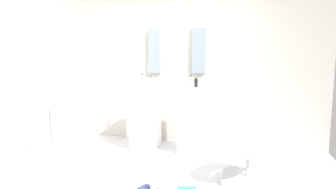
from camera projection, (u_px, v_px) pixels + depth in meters
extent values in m
cube|color=silver|center=(144.00, 179.00, 3.27)|extent=(4.80, 3.60, 0.04)
cube|color=beige|center=(177.00, 67.00, 4.69)|extent=(4.80, 0.10, 2.60)
cube|color=white|center=(146.00, 127.00, 4.39)|extent=(0.40, 0.40, 0.67)
cylinder|color=white|center=(145.00, 97.00, 4.33)|extent=(0.44, 0.44, 0.32)
cylinder|color=#B7BABF|center=(148.00, 83.00, 4.42)|extent=(0.02, 0.02, 0.10)
cube|color=white|center=(193.00, 130.00, 4.18)|extent=(0.40, 0.40, 0.67)
cylinder|color=white|center=(193.00, 98.00, 4.12)|extent=(0.44, 0.44, 0.32)
cylinder|color=#B7BABF|center=(195.00, 84.00, 4.21)|extent=(0.02, 0.02, 0.10)
cube|color=#8C9EA8|center=(155.00, 51.00, 4.69)|extent=(0.22, 0.03, 0.75)
cube|color=#8C9EA8|center=(199.00, 51.00, 4.48)|extent=(0.22, 0.03, 0.75)
cube|color=#B7BABF|center=(247.00, 178.00, 3.19)|extent=(0.56, 0.50, 0.06)
cylinder|color=#B7BABF|center=(248.00, 164.00, 3.17)|extent=(0.05, 0.05, 0.34)
torus|color=white|center=(248.00, 147.00, 3.14)|extent=(1.07, 1.07, 0.49)
cylinder|color=#B7BABF|center=(50.00, 127.00, 3.82)|extent=(0.03, 0.03, 0.95)
cylinder|color=#B7BABF|center=(60.00, 97.00, 3.72)|extent=(0.36, 0.02, 0.02)
cube|color=white|center=(61.00, 115.00, 3.75)|extent=(0.04, 0.22, 0.50)
cube|color=navy|center=(149.00, 189.00, 2.92)|extent=(0.26, 0.22, 0.02)
cylinder|color=white|center=(153.00, 187.00, 2.91)|extent=(0.08, 0.08, 0.09)
cylinder|color=white|center=(142.00, 80.00, 4.44)|extent=(0.05, 0.05, 0.18)
cylinder|color=black|center=(142.00, 74.00, 4.42)|extent=(0.03, 0.03, 0.02)
cylinder|color=#99999E|center=(191.00, 82.00, 4.21)|extent=(0.04, 0.04, 0.17)
cylinder|color=black|center=(191.00, 76.00, 4.20)|extent=(0.02, 0.02, 0.02)
cylinder|color=silver|center=(151.00, 82.00, 4.38)|extent=(0.04, 0.04, 0.14)
cylinder|color=black|center=(151.00, 77.00, 4.37)|extent=(0.02, 0.02, 0.02)
cylinder|color=black|center=(196.00, 83.00, 4.22)|extent=(0.06, 0.06, 0.12)
cylinder|color=black|center=(196.00, 79.00, 4.21)|extent=(0.03, 0.03, 0.02)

